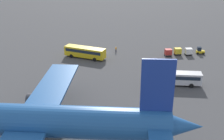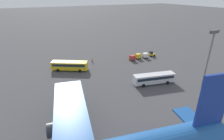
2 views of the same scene
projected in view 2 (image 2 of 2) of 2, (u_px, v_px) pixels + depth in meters
ground_plane at (82, 63)px, 65.61m from camera, size 600.00×600.00×0.00m
shuttle_bus_near at (70, 65)px, 59.10m from camera, size 11.87×8.49×3.13m
shuttle_bus_far at (154, 78)px, 50.35m from camera, size 12.40×5.18×3.04m
baggage_tug at (152, 54)px, 72.72m from camera, size 2.59×2.00×2.10m
worker_person at (92, 60)px, 66.60m from camera, size 0.38×0.38×1.74m
cargo_cart_white at (145, 55)px, 70.51m from camera, size 2.04×1.73×2.06m
cargo_cart_yellow at (138, 56)px, 69.73m from camera, size 2.04×1.73×2.06m
cargo_cart_red at (132, 58)px, 68.00m from camera, size 2.04×1.73×2.06m
light_pole at (209, 54)px, 45.22m from camera, size 2.80×0.70×15.96m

